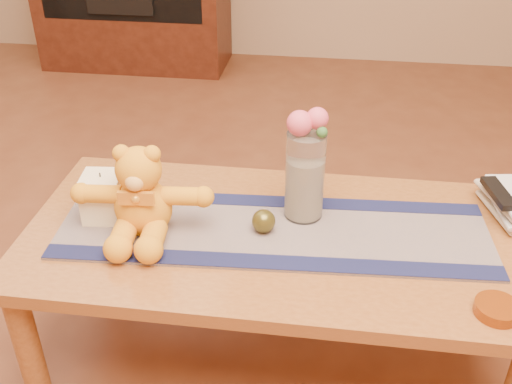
# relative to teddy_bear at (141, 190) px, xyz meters

# --- Properties ---
(floor) EXTENTS (5.50, 5.50, 0.00)m
(floor) POSITION_rel_teddy_bear_xyz_m (0.36, 0.04, -0.58)
(floor) COLOR brown
(floor) RESTS_ON ground
(coffee_table_top) EXTENTS (1.40, 0.70, 0.04)m
(coffee_table_top) POSITION_rel_teddy_bear_xyz_m (0.36, 0.04, -0.15)
(coffee_table_top) COLOR brown
(coffee_table_top) RESTS_ON floor
(table_leg_fl) EXTENTS (0.07, 0.07, 0.41)m
(table_leg_fl) POSITION_rel_teddy_bear_xyz_m (-0.28, -0.25, -0.38)
(table_leg_fl) COLOR brown
(table_leg_fl) RESTS_ON floor
(table_leg_bl) EXTENTS (0.07, 0.07, 0.41)m
(table_leg_bl) POSITION_rel_teddy_bear_xyz_m (-0.28, 0.33, -0.38)
(table_leg_bl) COLOR brown
(table_leg_bl) RESTS_ON floor
(table_leg_br) EXTENTS (0.07, 0.07, 0.41)m
(table_leg_br) POSITION_rel_teddy_bear_xyz_m (1.00, 0.33, -0.38)
(table_leg_br) COLOR brown
(table_leg_br) RESTS_ON floor
(persian_runner) EXTENTS (1.22, 0.42, 0.01)m
(persian_runner) POSITION_rel_teddy_bear_xyz_m (0.36, 0.04, -0.13)
(persian_runner) COLOR #181A44
(persian_runner) RESTS_ON coffee_table_top
(runner_border_near) EXTENTS (1.20, 0.13, 0.00)m
(runner_border_near) POSITION_rel_teddy_bear_xyz_m (0.36, -0.11, -0.12)
(runner_border_near) COLOR #15193F
(runner_border_near) RESTS_ON persian_runner
(runner_border_far) EXTENTS (1.20, 0.13, 0.00)m
(runner_border_far) POSITION_rel_teddy_bear_xyz_m (0.35, 0.18, -0.12)
(runner_border_far) COLOR #15193F
(runner_border_far) RESTS_ON persian_runner
(teddy_bear) EXTENTS (0.39, 0.33, 0.25)m
(teddy_bear) POSITION_rel_teddy_bear_xyz_m (0.00, 0.00, 0.00)
(teddy_bear) COLOR orange
(teddy_bear) RESTS_ON persian_runner
(pillar_candle) EXTENTS (0.12, 0.12, 0.13)m
(pillar_candle) POSITION_rel_teddy_bear_xyz_m (-0.13, 0.04, -0.06)
(pillar_candle) COLOR #FFEFBB
(pillar_candle) RESTS_ON persian_runner
(candle_wick) EXTENTS (0.00, 0.00, 0.01)m
(candle_wick) POSITION_rel_teddy_bear_xyz_m (-0.13, 0.04, 0.02)
(candle_wick) COLOR black
(candle_wick) RESTS_ON pillar_candle
(glass_vase) EXTENTS (0.11, 0.11, 0.26)m
(glass_vase) POSITION_rel_teddy_bear_xyz_m (0.43, 0.13, 0.01)
(glass_vase) COLOR silver
(glass_vase) RESTS_ON persian_runner
(potpourri_fill) EXTENTS (0.09, 0.09, 0.18)m
(potpourri_fill) POSITION_rel_teddy_bear_xyz_m (0.43, 0.13, -0.03)
(potpourri_fill) COLOR beige
(potpourri_fill) RESTS_ON glass_vase
(rose_left) EXTENTS (0.07, 0.07, 0.07)m
(rose_left) POSITION_rel_teddy_bear_xyz_m (0.41, 0.12, 0.17)
(rose_left) COLOR #DE4E66
(rose_left) RESTS_ON glass_vase
(rose_right) EXTENTS (0.06, 0.06, 0.06)m
(rose_right) POSITION_rel_teddy_bear_xyz_m (0.46, 0.13, 0.18)
(rose_right) COLOR #DE4E66
(rose_right) RESTS_ON glass_vase
(blue_flower_back) EXTENTS (0.04, 0.04, 0.04)m
(blue_flower_back) POSITION_rel_teddy_bear_xyz_m (0.44, 0.16, 0.17)
(blue_flower_back) COLOR #445395
(blue_flower_back) RESTS_ON glass_vase
(blue_flower_side) EXTENTS (0.04, 0.04, 0.04)m
(blue_flower_side) POSITION_rel_teddy_bear_xyz_m (0.40, 0.15, 0.16)
(blue_flower_side) COLOR #445395
(blue_flower_side) RESTS_ON glass_vase
(leaf_sprig) EXTENTS (0.03, 0.03, 0.03)m
(leaf_sprig) POSITION_rel_teddy_bear_xyz_m (0.47, 0.11, 0.16)
(leaf_sprig) COLOR #33662D
(leaf_sprig) RESTS_ON glass_vase
(bronze_ball) EXTENTS (0.07, 0.07, 0.07)m
(bronze_ball) POSITION_rel_teddy_bear_xyz_m (0.33, 0.03, -0.09)
(bronze_ball) COLOR #4B4619
(bronze_ball) RESTS_ON persian_runner
(book_bottom) EXTENTS (0.22, 0.26, 0.02)m
(book_bottom) POSITION_rel_teddy_bear_xyz_m (0.98, 0.21, -0.12)
(book_bottom) COLOR #C5B598
(book_bottom) RESTS_ON coffee_table_top
(book_lower) EXTENTS (0.19, 0.24, 0.02)m
(book_lower) POSITION_rel_teddy_bear_xyz_m (0.98, 0.20, -0.10)
(book_lower) COLOR #C5B598
(book_lower) RESTS_ON book_bottom
(book_upper) EXTENTS (0.23, 0.26, 0.02)m
(book_upper) POSITION_rel_teddy_bear_xyz_m (0.97, 0.21, -0.08)
(book_upper) COLOR #C5B598
(book_upper) RESTS_ON book_lower
(book_top) EXTENTS (0.20, 0.25, 0.02)m
(book_top) POSITION_rel_teddy_bear_xyz_m (0.98, 0.20, -0.06)
(book_top) COLOR #C5B598
(book_top) RESTS_ON book_upper
(tv_remote) EXTENTS (0.08, 0.17, 0.02)m
(tv_remote) POSITION_rel_teddy_bear_xyz_m (0.98, 0.20, -0.05)
(tv_remote) COLOR black
(tv_remote) RESTS_ON book_top
(amber_dish) EXTENTS (0.12, 0.12, 0.03)m
(amber_dish) POSITION_rel_teddy_bear_xyz_m (0.91, -0.21, -0.12)
(amber_dish) COLOR #BF5914
(amber_dish) RESTS_ON coffee_table_top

